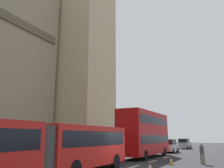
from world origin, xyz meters
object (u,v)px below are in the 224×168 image
Objects in this scene: articulated_bus at (33,146)px; sedan_lead at (169,146)px; traffic_cone_middle at (171,161)px; traffic_cone_west at (150,168)px; double_decker_bus at (145,132)px; sedan_trailing at (184,144)px; pedestrian_near_cones at (202,153)px.

sedan_lead is at bearing -0.50° from articulated_bus.
sedan_lead reaches higher than traffic_cone_middle.
traffic_cone_west is at bearing -32.59° from articulated_bus.
double_decker_bus is 21.40m from sedan_trailing.
sedan_trailing is at bearing 7.09° from traffic_cone_west.
double_decker_bus is 2.34× the size of sedan_lead.
articulated_bus is at bearing 179.91° from sedan_trailing.
traffic_cone_west is at bearing 158.84° from pedestrian_near_cones.
sedan_trailing is 26.11m from pedestrian_near_cones.
sedan_lead is at bearing -179.18° from sedan_trailing.
articulated_bus is 25.90m from sedan_lead.
articulated_bus is 7.54m from traffic_cone_west.
articulated_bus is at bearing 147.41° from traffic_cone_west.
traffic_cone_west is (-31.59, -3.93, -0.63)m from sedan_trailing.
traffic_cone_middle is (-14.97, -3.95, -0.63)m from sedan_lead.
articulated_bus is at bearing 152.84° from pedestrian_near_cones.
articulated_bus is 3.78× the size of sedan_trailing.
double_decker_bus is at bearing 0.01° from articulated_bus.
traffic_cone_middle is at bearing -171.29° from sedan_trailing.
sedan_lead reaches higher than traffic_cone_west.
traffic_cone_west is 1.00× the size of traffic_cone_middle.
articulated_bus reaches higher than traffic_cone_middle.
sedan_lead reaches higher than pedestrian_near_cones.
sedan_lead is at bearing 24.76° from pedestrian_near_cones.
sedan_trailing is (11.94, 0.17, 0.00)m from sedan_lead.
articulated_bus reaches higher than traffic_cone_west.
sedan_lead is 15.50m from traffic_cone_middle.
pedestrian_near_cones is at bearing -54.68° from traffic_cone_middle.
double_decker_bus is 7.77m from pedestrian_near_cones.
sedan_lead is 7.59× the size of traffic_cone_middle.
sedan_lead is at bearing -1.40° from double_decker_bus.
articulated_bus is 14.06m from pedestrian_near_cones.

